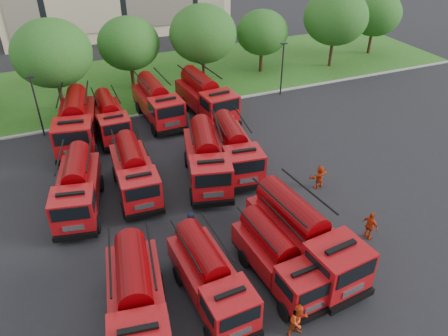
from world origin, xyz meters
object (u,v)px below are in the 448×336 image
Objects in this scene: fire_truck_6 at (206,158)px; firefighter_2 at (367,238)px; fire_truck_11 at (206,97)px; firefighter_1 at (297,334)px; fire_truck_5 at (134,171)px; fire_truck_10 at (157,102)px; fire_truck_2 at (278,258)px; fire_truck_3 at (304,235)px; firefighter_5 at (318,187)px; fire_truck_7 at (234,148)px; fire_truck_4 at (77,187)px; fire_truck_1 at (210,277)px; firefighter_3 at (296,236)px; firefighter_4 at (192,237)px; fire_truck_9 at (110,118)px; fire_truck_0 at (137,302)px; fire_truck_8 at (76,122)px.

firefighter_2 is at bearing -41.25° from fire_truck_6.
firefighter_1 is at bearing -105.59° from fire_truck_11.
fire_truck_10 is (4.29, 9.80, 0.13)m from fire_truck_5.
fire_truck_2 is at bearing 84.40° from firefighter_2.
fire_truck_3 is at bearing -52.01° from fire_truck_5.
firefighter_5 is at bearing -17.05° from fire_truck_5.
firefighter_2 is at bearing -59.39° from fire_truck_7.
firefighter_5 is (7.19, -14.11, -1.70)m from fire_truck_10.
fire_truck_6 is (4.86, -0.46, 0.14)m from fire_truck_5.
fire_truck_11 reaches higher than fire_truck_2.
fire_truck_4 is at bearing -146.77° from fire_truck_11.
firefighter_2 is at bearing 2.36° from fire_truck_2.
fire_truck_5 is at bearing 94.14° from fire_truck_1.
fire_truck_3 is 1.06× the size of fire_truck_10.
fire_truck_7 is at bearing 73.69° from firefighter_1.
fire_truck_1 is 20.68m from fire_truck_11.
firefighter_1 is 6.73m from firefighter_3.
fire_truck_7 is at bearing -75.96° from fire_truck_10.
firefighter_4 is (1.88, -5.79, -1.58)m from fire_truck_5.
fire_truck_10 is at bearing 15.00° from fire_truck_9.
fire_truck_1 is 0.99× the size of fire_truck_9.
fire_truck_7 is 14.36m from firefighter_1.
fire_truck_7 is 4.41× the size of firefighter_5.
firefighter_4 is (-6.54, -14.83, -1.80)m from fire_truck_11.
fire_truck_2 is at bearing -61.56° from fire_truck_5.
fire_truck_10 is at bearing 81.00° from fire_truck_0.
fire_truck_8 is at bearing -50.02° from firefighter_4.
firefighter_4 reaches higher than firefighter_3.
fire_truck_3 reaches higher than fire_truck_4.
fire_truck_10 is 4.17× the size of firefighter_2.
fire_truck_9 reaches higher than firefighter_5.
fire_truck_0 is at bearing 178.86° from fire_truck_3.
fire_truck_3 is 1.14× the size of fire_truck_5.
fire_truck_5 is 3.86× the size of firefighter_4.
fire_truck_11 is (12.06, 9.47, 0.20)m from fire_truck_4.
fire_truck_4 is 4.38× the size of firefighter_5.
firefighter_1 is at bearing 59.84° from firefighter_3.
fire_truck_10 is at bearing 87.68° from fire_truck_2.
fire_truck_9 is 18.40m from firefighter_3.
fire_truck_11 is (11.02, 0.76, -0.02)m from fire_truck_8.
fire_truck_11 reaches higher than fire_truck_9.
firefighter_5 is at bearing -31.24° from fire_truck_8.
firefighter_4 is at bearing 101.58° from firefighter_1.
firefighter_3 is (3.44, 5.78, 0.00)m from firefighter_1.
fire_truck_7 is 10.10m from fire_truck_10.
firefighter_5 is at bearing -135.87° from firefighter_3.
firefighter_2 is at bearing -5.45° from fire_truck_3.
firefighter_4 is (-2.99, 4.71, -1.45)m from fire_truck_2.
fire_truck_4 is at bearing -21.82° from firefighter_4.
fire_truck_5 is at bearing -171.18° from fire_truck_6.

